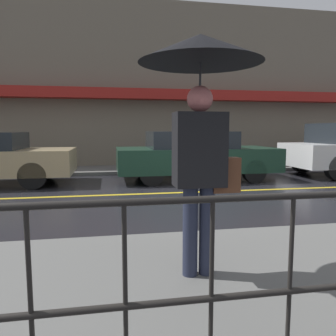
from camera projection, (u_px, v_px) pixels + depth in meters
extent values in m
plane|color=black|center=(182.00, 193.00, 7.17)|extent=(80.00, 80.00, 0.00)
cube|color=#60605E|center=(289.00, 278.00, 2.92)|extent=(28.00, 2.61, 0.11)
cube|color=#60605E|center=(157.00, 169.00, 11.05)|extent=(28.00, 1.87, 0.11)
cube|color=gold|center=(182.00, 192.00, 7.17)|extent=(25.20, 0.12, 0.01)
cube|color=#706656|center=(152.00, 86.00, 11.78)|extent=(28.00, 0.30, 5.89)
cube|color=maroon|center=(154.00, 94.00, 11.40)|extent=(16.80, 0.55, 0.35)
cylinder|color=black|center=(31.00, 306.00, 1.49)|extent=(0.02, 0.02, 0.93)
cylinder|color=black|center=(125.00, 297.00, 1.56)|extent=(0.02, 0.02, 0.93)
cylinder|color=black|center=(211.00, 290.00, 1.64)|extent=(0.02, 0.02, 0.93)
cylinder|color=black|center=(290.00, 283.00, 1.72)|extent=(0.02, 0.02, 0.93)
cylinder|color=#23283D|center=(190.00, 231.00, 2.82)|extent=(0.13, 0.13, 0.78)
cylinder|color=#23283D|center=(207.00, 230.00, 2.84)|extent=(0.13, 0.13, 0.78)
cube|color=black|center=(199.00, 150.00, 2.75)|extent=(0.43, 0.26, 0.62)
sphere|color=#D1736F|center=(200.00, 99.00, 2.70)|extent=(0.22, 0.22, 0.22)
cylinder|color=#262628|center=(200.00, 107.00, 2.71)|extent=(0.02, 0.02, 0.71)
cone|color=black|center=(200.00, 49.00, 2.65)|extent=(1.02, 1.02, 0.23)
cube|color=brown|center=(225.00, 175.00, 2.82)|extent=(0.24, 0.12, 0.30)
cylinder|color=black|center=(46.00, 168.00, 9.09)|extent=(0.63, 0.22, 0.63)
cylinder|color=black|center=(33.00, 176.00, 7.54)|extent=(0.63, 0.22, 0.63)
cube|color=#193828|center=(196.00, 159.00, 9.01)|extent=(4.30, 1.89, 0.63)
cube|color=#1E2328|center=(190.00, 140.00, 8.92)|extent=(2.24, 1.74, 0.45)
cylinder|color=black|center=(231.00, 165.00, 10.09)|extent=(0.60, 0.22, 0.60)
cylinder|color=black|center=(254.00, 171.00, 8.46)|extent=(0.60, 0.22, 0.60)
cylinder|color=black|center=(144.00, 166.00, 9.62)|extent=(0.60, 0.22, 0.60)
cylinder|color=black|center=(152.00, 174.00, 7.99)|extent=(0.60, 0.22, 0.60)
cylinder|color=black|center=(302.00, 162.00, 10.50)|extent=(0.69, 0.22, 0.69)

